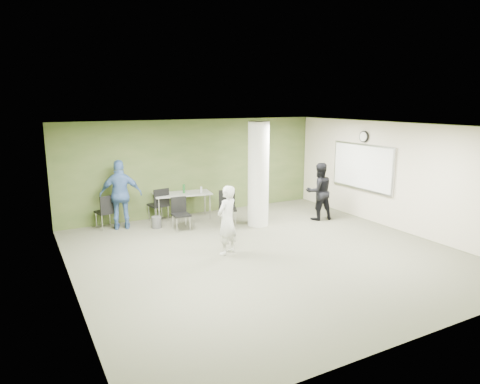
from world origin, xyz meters
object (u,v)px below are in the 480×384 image
folding_table (183,195)px  woman_white (227,220)px  man_black (319,191)px  man_blue (121,195)px  chair_back_left (107,209)px

folding_table → woman_white: size_ratio=1.10×
woman_white → man_black: size_ratio=0.94×
folding_table → man_blue: bearing=-167.4°
chair_back_left → folding_table: bearing=166.2°
woman_white → man_blue: bearing=-88.7°
chair_back_left → woman_white: bearing=108.8°
man_blue → chair_back_left: bearing=-11.3°
chair_back_left → woman_white: (1.94, -3.19, 0.24)m
folding_table → chair_back_left: folding_table is taller
chair_back_left → woman_white: woman_white is taller
folding_table → man_black: 3.86m
chair_back_left → man_black: size_ratio=0.56×
folding_table → man_black: size_ratio=1.04×
man_blue → man_black: bearing=175.4°
folding_table → man_blue: 1.77m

